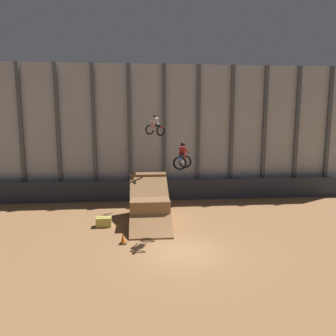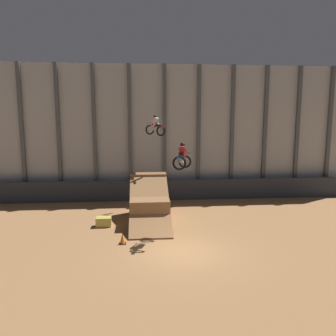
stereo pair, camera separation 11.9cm
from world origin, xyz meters
name	(u,v)px [view 1 (the left image)]	position (x,y,z in m)	size (l,w,h in m)	color
ground_plane	(183,252)	(0.00, 0.00, 0.00)	(60.00, 60.00, 0.00)	#996B42
arena_back_wall	(164,132)	(0.00, 11.42, 5.33)	(32.00, 0.40, 10.67)	#ADB2B7
lower_barrier	(165,190)	(0.00, 10.37, 0.82)	(31.36, 0.20, 1.63)	#2D333D
dirt_ramp	(149,204)	(-1.43, 5.44, 0.98)	(2.43, 5.45, 2.90)	olive
rider_bike_left_air	(155,127)	(-0.88, 7.89, 5.86)	(1.40, 1.73, 1.46)	black
rider_bike_right_air	(183,158)	(0.26, 2.17, 4.35)	(1.21, 1.78, 1.49)	black
traffic_cone_near_ramp	(123,239)	(-2.93, 1.34, 0.28)	(0.36, 0.36, 0.58)	black
hay_bale_trackside	(104,222)	(-4.21, 4.26, 0.28)	(0.91, 0.61, 0.57)	#CCB751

